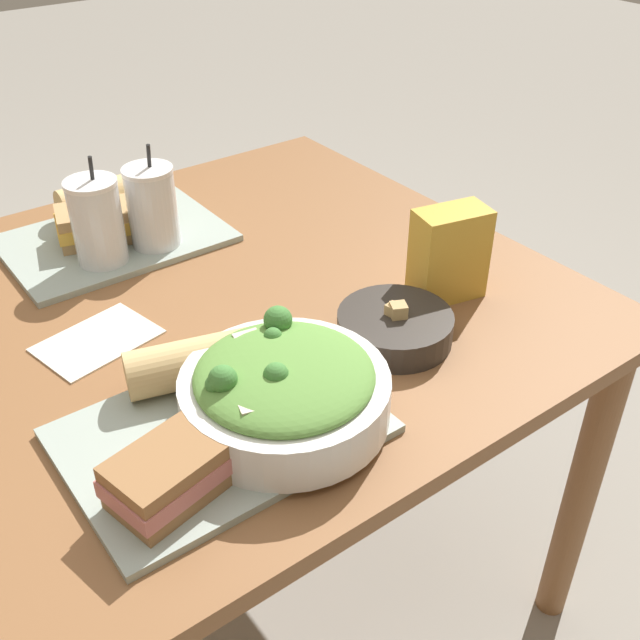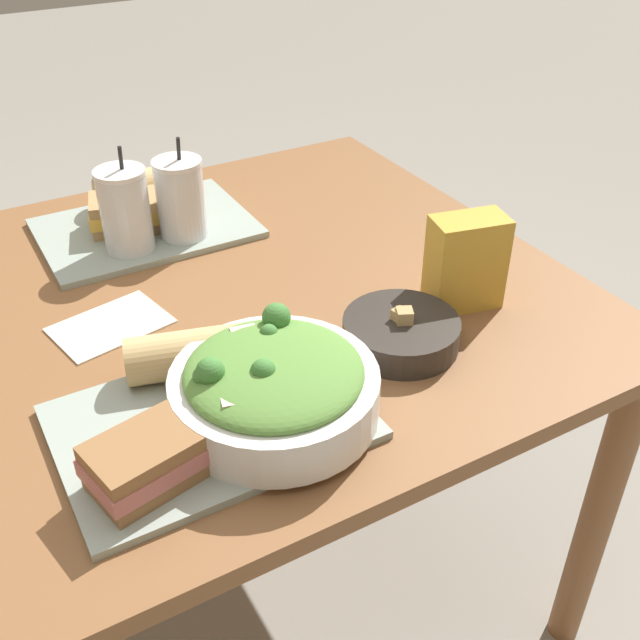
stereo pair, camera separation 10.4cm
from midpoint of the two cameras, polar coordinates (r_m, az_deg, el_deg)
ground_plane at (r=1.76m, az=-6.15°, el=-19.54°), size 12.00×12.00×0.00m
dining_table at (r=1.30m, az=-7.90°, el=-2.34°), size 1.29×1.04×0.74m
tray_near at (r=1.00m, az=-5.43°, el=-7.85°), size 0.39×0.28×0.01m
tray_far at (r=1.48m, az=-11.18°, el=6.83°), size 0.39×0.28×0.01m
salad_bowl at (r=0.97m, az=-0.48°, el=-5.14°), size 0.28×0.28×0.11m
soup_bowl at (r=1.14m, az=8.80°, el=-0.97°), size 0.18×0.18×0.07m
sandwich_near at (r=0.91m, az=-9.53°, el=-10.49°), size 0.17×0.12×0.06m
baguette_near at (r=1.06m, az=-7.02°, el=-2.65°), size 0.19×0.11×0.07m
sandwich_far at (r=1.47m, az=-12.39°, el=7.98°), size 0.16×0.13×0.06m
baguette_far at (r=1.56m, az=-12.19°, el=9.75°), size 0.14×0.07×0.07m
drink_cup_dark at (r=1.37m, az=-12.50°, el=7.93°), size 0.09×0.09×0.19m
drink_cup_red at (r=1.40m, az=-8.46°, el=8.91°), size 0.09×0.09×0.19m
chip_bag at (r=1.23m, az=13.46°, el=4.22°), size 0.13×0.09×0.16m
napkin_folded at (r=1.21m, az=-13.27°, el=-0.58°), size 0.19×0.15×0.00m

